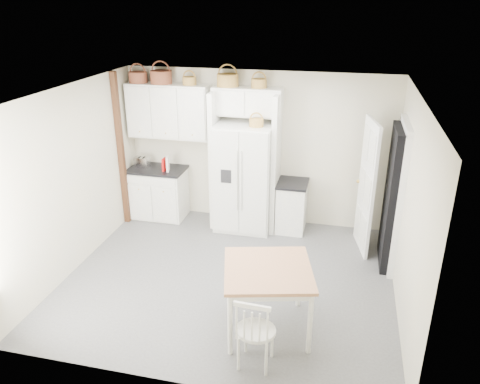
# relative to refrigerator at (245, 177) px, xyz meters

# --- Properties ---
(floor) EXTENTS (4.50, 4.50, 0.00)m
(floor) POSITION_rel_refrigerator_xyz_m (0.15, -1.64, -0.90)
(floor) COLOR #474747
(floor) RESTS_ON ground
(ceiling) EXTENTS (4.50, 4.50, 0.00)m
(ceiling) POSITION_rel_refrigerator_xyz_m (0.15, -1.64, 1.70)
(ceiling) COLOR white
(ceiling) RESTS_ON wall_back
(wall_back) EXTENTS (4.50, 0.00, 4.50)m
(wall_back) POSITION_rel_refrigerator_xyz_m (0.15, 0.36, 0.40)
(wall_back) COLOR beige
(wall_back) RESTS_ON floor
(wall_left) EXTENTS (0.00, 4.00, 4.00)m
(wall_left) POSITION_rel_refrigerator_xyz_m (-2.10, -1.64, 0.40)
(wall_left) COLOR beige
(wall_left) RESTS_ON floor
(wall_right) EXTENTS (0.00, 4.00, 4.00)m
(wall_right) POSITION_rel_refrigerator_xyz_m (2.40, -1.64, 0.40)
(wall_right) COLOR beige
(wall_right) RESTS_ON floor
(refrigerator) EXTENTS (0.93, 0.75, 1.80)m
(refrigerator) POSITION_rel_refrigerator_xyz_m (0.00, 0.00, 0.00)
(refrigerator) COLOR silver
(refrigerator) RESTS_ON floor
(base_cab_left) EXTENTS (0.94, 0.59, 0.87)m
(base_cab_left) POSITION_rel_refrigerator_xyz_m (-1.58, 0.06, -0.47)
(base_cab_left) COLOR silver
(base_cab_left) RESTS_ON floor
(base_cab_right) EXTENTS (0.47, 0.56, 0.82)m
(base_cab_right) POSITION_rel_refrigerator_xyz_m (0.80, 0.06, -0.49)
(base_cab_right) COLOR silver
(base_cab_right) RESTS_ON floor
(dining_table) EXTENTS (1.20, 1.20, 0.83)m
(dining_table) POSITION_rel_refrigerator_xyz_m (0.85, -2.57, -0.49)
(dining_table) COLOR #8D603E
(dining_table) RESTS_ON floor
(windsor_chair) EXTENTS (0.44, 0.41, 0.87)m
(windsor_chair) POSITION_rel_refrigerator_xyz_m (0.84, -3.18, -0.46)
(windsor_chair) COLOR silver
(windsor_chair) RESTS_ON floor
(counter_left) EXTENTS (0.98, 0.63, 0.04)m
(counter_left) POSITION_rel_refrigerator_xyz_m (-1.58, 0.06, -0.01)
(counter_left) COLOR black
(counter_left) RESTS_ON base_cab_left
(counter_right) EXTENTS (0.50, 0.60, 0.04)m
(counter_right) POSITION_rel_refrigerator_xyz_m (0.80, 0.06, -0.06)
(counter_right) COLOR black
(counter_right) RESTS_ON base_cab_right
(toaster) EXTENTS (0.27, 0.17, 0.18)m
(toaster) POSITION_rel_refrigerator_xyz_m (-1.85, 0.06, 0.10)
(toaster) COLOR silver
(toaster) RESTS_ON counter_left
(cookbook_red) EXTENTS (0.04, 0.15, 0.22)m
(cookbook_red) POSITION_rel_refrigerator_xyz_m (-1.41, -0.02, 0.12)
(cookbook_red) COLOR #BA0C0A
(cookbook_red) RESTS_ON counter_left
(cookbook_cream) EXTENTS (0.08, 0.17, 0.25)m
(cookbook_cream) POSITION_rel_refrigerator_xyz_m (-1.34, -0.02, 0.14)
(cookbook_cream) COLOR silver
(cookbook_cream) RESTS_ON counter_left
(basket_upper_a) EXTENTS (0.31, 0.31, 0.18)m
(basket_upper_a) POSITION_rel_refrigerator_xyz_m (-1.86, 0.19, 1.54)
(basket_upper_a) COLOR brown
(basket_upper_a) RESTS_ON upper_cabinet
(basket_upper_b) EXTENTS (0.36, 0.36, 0.21)m
(basket_upper_b) POSITION_rel_refrigerator_xyz_m (-1.45, 0.19, 1.55)
(basket_upper_b) COLOR brown
(basket_upper_b) RESTS_ON upper_cabinet
(basket_upper_c) EXTENTS (0.22, 0.22, 0.13)m
(basket_upper_c) POSITION_rel_refrigerator_xyz_m (-0.96, 0.19, 1.51)
(basket_upper_c) COLOR olive
(basket_upper_c) RESTS_ON upper_cabinet
(basket_bridge_a) EXTENTS (0.35, 0.35, 0.19)m
(basket_bridge_a) POSITION_rel_refrigerator_xyz_m (-0.32, 0.19, 1.55)
(basket_bridge_a) COLOR olive
(basket_bridge_a) RESTS_ON bridge_cabinet
(basket_bridge_b) EXTENTS (0.24, 0.24, 0.14)m
(basket_bridge_b) POSITION_rel_refrigerator_xyz_m (0.18, 0.19, 1.52)
(basket_bridge_b) COLOR olive
(basket_bridge_b) RESTS_ON bridge_cabinet
(basket_fridge_b) EXTENTS (0.22, 0.22, 0.12)m
(basket_fridge_b) POSITION_rel_refrigerator_xyz_m (0.21, -0.10, 0.96)
(basket_fridge_b) COLOR olive
(basket_fridge_b) RESTS_ON refrigerator
(upper_cabinet) EXTENTS (1.40, 0.34, 0.90)m
(upper_cabinet) POSITION_rel_refrigerator_xyz_m (-1.35, 0.19, 1.00)
(upper_cabinet) COLOR silver
(upper_cabinet) RESTS_ON wall_back
(bridge_cabinet) EXTENTS (1.12, 0.34, 0.45)m
(bridge_cabinet) POSITION_rel_refrigerator_xyz_m (0.00, 0.19, 1.22)
(bridge_cabinet) COLOR silver
(bridge_cabinet) RESTS_ON wall_back
(fridge_panel_left) EXTENTS (0.08, 0.60, 2.30)m
(fridge_panel_left) POSITION_rel_refrigerator_xyz_m (-0.51, 0.06, 0.25)
(fridge_panel_left) COLOR silver
(fridge_panel_left) RESTS_ON floor
(fridge_panel_right) EXTENTS (0.08, 0.60, 2.30)m
(fridge_panel_right) POSITION_rel_refrigerator_xyz_m (0.51, 0.06, 0.25)
(fridge_panel_right) COLOR silver
(fridge_panel_right) RESTS_ON floor
(trim_post) EXTENTS (0.09, 0.09, 2.60)m
(trim_post) POSITION_rel_refrigerator_xyz_m (-2.05, -0.29, 0.40)
(trim_post) COLOR #40250F
(trim_post) RESTS_ON floor
(doorway_void) EXTENTS (0.18, 0.85, 2.05)m
(doorway_void) POSITION_rel_refrigerator_xyz_m (2.31, -0.64, 0.12)
(doorway_void) COLOR black
(doorway_void) RESTS_ON floor
(door_slab) EXTENTS (0.21, 0.79, 2.05)m
(door_slab) POSITION_rel_refrigerator_xyz_m (1.95, -0.31, 0.12)
(door_slab) COLOR white
(door_slab) RESTS_ON floor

